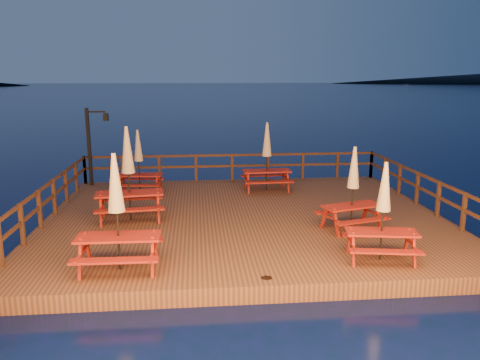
{
  "coord_description": "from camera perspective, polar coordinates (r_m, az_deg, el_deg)",
  "views": [
    {
      "loc": [
        -1.43,
        -13.76,
        4.63
      ],
      "look_at": [
        -0.08,
        0.6,
        1.37
      ],
      "focal_mm": 35.0,
      "sensor_mm": 36.0,
      "label": 1
    }
  ],
  "objects": [
    {
      "name": "lamp_post",
      "position": [
        18.9,
        -17.5,
        4.74
      ],
      "size": [
        0.85,
        0.18,
        3.0
      ],
      "color": "black",
      "rests_on": "deck"
    },
    {
      "name": "picnic_table_1",
      "position": [
        10.47,
        -14.79,
        -3.63
      ],
      "size": [
        1.85,
        1.53,
        2.62
      ],
      "rotation": [
        0.0,
        0.0,
        -0.02
      ],
      "color": "maroon",
      "rests_on": "deck"
    },
    {
      "name": "railing",
      "position": [
        15.99,
        -0.12,
        0.21
      ],
      "size": [
        11.8,
        9.75,
        1.1
      ],
      "color": "#3E2513",
      "rests_on": "deck"
    },
    {
      "name": "ground",
      "position": [
        14.59,
        0.52,
        -5.77
      ],
      "size": [
        500.0,
        500.0,
        0.0
      ],
      "primitive_type": "plane",
      "color": "black",
      "rests_on": "ground"
    },
    {
      "name": "picnic_table_0",
      "position": [
        17.27,
        3.29,
        3.0
      ],
      "size": [
        1.82,
        1.52,
        2.53
      ],
      "rotation": [
        0.0,
        0.0,
        0.04
      ],
      "color": "maroon",
      "rests_on": "deck"
    },
    {
      "name": "picnic_table_2",
      "position": [
        11.2,
        17.04,
        -3.52
      ],
      "size": [
        1.82,
        1.58,
        2.33
      ],
      "rotation": [
        0.0,
        0.0,
        -0.16
      ],
      "color": "maroon",
      "rests_on": "deck"
    },
    {
      "name": "picnic_table_3",
      "position": [
        17.27,
        -12.25,
        2.34
      ],
      "size": [
        1.74,
        1.48,
        2.32
      ],
      "rotation": [
        0.0,
        0.0,
        -0.1
      ],
      "color": "maroon",
      "rests_on": "deck"
    },
    {
      "name": "deck_piles",
      "position": [
        14.69,
        0.52,
        -6.88
      ],
      "size": [
        11.44,
        9.44,
        1.4
      ],
      "color": "#3E2513",
      "rests_on": "ground"
    },
    {
      "name": "picnic_table_5",
      "position": [
        13.19,
        13.6,
        -0.86
      ],
      "size": [
        1.94,
        1.74,
        2.34
      ],
      "rotation": [
        0.0,
        0.0,
        0.28
      ],
      "color": "maroon",
      "rests_on": "deck"
    },
    {
      "name": "deck",
      "position": [
        14.53,
        0.52,
        -5.03
      ],
      "size": [
        12.0,
        10.0,
        0.4
      ],
      "primitive_type": "cube",
      "color": "#472917",
      "rests_on": "ground"
    },
    {
      "name": "picnic_table_4",
      "position": [
        14.02,
        -13.45,
        0.93
      ],
      "size": [
        2.11,
        1.8,
        2.79
      ],
      "rotation": [
        0.0,
        0.0,
        0.11
      ],
      "color": "maroon",
      "rests_on": "deck"
    }
  ]
}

